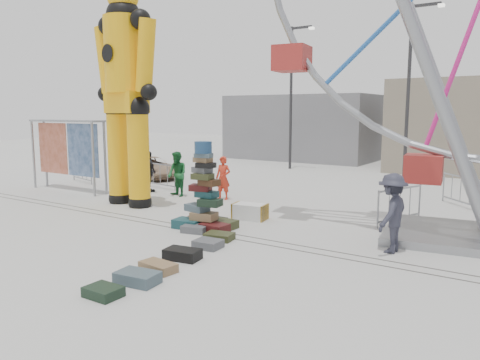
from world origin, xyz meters
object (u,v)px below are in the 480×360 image
Objects in this scene: crash_test_dummy at (126,86)px; barricade_wheel_front at (400,205)px; steamer_trunk at (250,212)px; parked_suv at (151,167)px; barricade_wheel_back at (460,191)px; banner_scaffold at (67,138)px; pedestrian_grey at (392,213)px; lamp_post_left at (292,91)px; pedestrian_red at (223,178)px; pedestrian_black at (149,172)px; lamp_post_right at (411,85)px; pedestrian_green at (177,174)px; barricade_dummy_b at (126,177)px; barricade_dummy_c at (160,176)px; suitcase_tower at (204,205)px; barricade_dummy_a at (82,171)px.

crash_test_dummy reaches higher than barricade_wheel_front.
parked_suv reaches higher than steamer_trunk.
banner_scaffold is at bearing -112.00° from barricade_wheel_back.
lamp_post_left is at bearing -140.23° from pedestrian_grey.
barricade_wheel_back is at bearing -33.12° from lamp_post_left.
pedestrian_black is (-3.51, -0.35, 0.03)m from pedestrian_red.
pedestrian_red is at bearing 16.60° from banner_scaffold.
lamp_post_right is at bearing -163.31° from pedestrian_grey.
pedestrian_black is at bearing -134.55° from lamp_post_right.
pedestrian_green is at bearing 149.26° from steamer_trunk.
pedestrian_red is (4.79, 0.42, 0.27)m from barricade_dummy_b.
barricade_dummy_b and barricade_dummy_c have the same top height.
lamp_post_left reaches higher than pedestrian_grey.
pedestrian_red reaches higher than barricade_dummy_b.
barricade_dummy_c is (-6.39, 2.82, 0.31)m from steamer_trunk.
steamer_trunk is at bearing 71.32° from suitcase_tower.
barricade_wheel_back is 6.79m from pedestrian_grey.
pedestrian_red is (2.18, 2.69, -3.34)m from crash_test_dummy.
pedestrian_green reaches higher than barricade_wheel_back.
barricade_dummy_a is at bearing -147.21° from lamp_post_right.
lamp_post_right reaches higher than barricade_dummy_a.
pedestrian_green is (-6.59, -8.46, -3.60)m from lamp_post_right.
lamp_post_left is 3.23× the size of suitcase_tower.
crash_test_dummy is 9.95m from pedestrian_grey.
lamp_post_left is 10.89m from pedestrian_red.
barricade_dummy_c is at bearing 25.08° from barricade_dummy_a.
lamp_post_left is 1.96× the size of banner_scaffold.
barricade_dummy_b is at bearing 177.13° from pedestrian_red.
barricade_dummy_c is (-5.94, 4.51, -0.14)m from suitcase_tower.
pedestrian_grey is at bearing -21.80° from steamer_trunk.
barricade_wheel_back is at bearing -179.90° from pedestrian_grey.
parked_suv is at bearing 138.40° from suitcase_tower.
lamp_post_right reaches higher than pedestrian_black.
pedestrian_grey is at bearing -77.48° from lamp_post_right.
steamer_trunk is 3.50m from pedestrian_red.
lamp_post_left reaches higher than barricade_dummy_a.
parked_suv is at bearing 87.72° from banner_scaffold.
pedestrian_black is at bearing 153.77° from steamer_trunk.
pedestrian_green is at bearing 135.55° from suitcase_tower.
pedestrian_green is at bearing -174.13° from pedestrian_red.
crash_test_dummy reaches higher than pedestrian_red.
banner_scaffold is 1.07× the size of parked_suv.
pedestrian_grey is (12.01, -2.86, 0.39)m from barricade_dummy_b.
pedestrian_green reaches higher than pedestrian_black.
pedestrian_grey is at bearing -54.40° from lamp_post_left.
parked_suv is (-8.54, 6.62, -0.16)m from suitcase_tower.
pedestrian_red is at bearing -77.11° from lamp_post_left.
barricade_dummy_a is 15.53m from pedestrian_grey.
lamp_post_left is 13.86m from steamer_trunk.
lamp_post_left is 11.04m from pedestrian_black.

